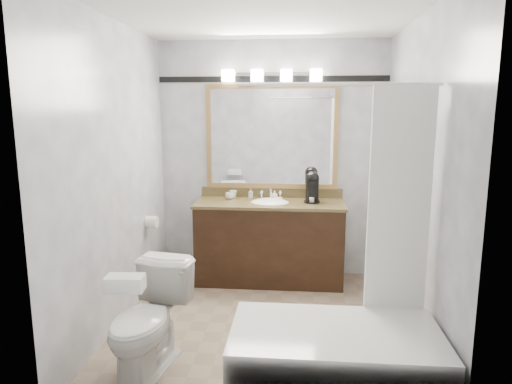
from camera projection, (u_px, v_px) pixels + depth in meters
room at (262, 178)px, 3.62m from camera, size 2.42×2.62×2.52m
vanity at (270, 240)px, 4.77m from camera, size 1.53×0.58×0.97m
mirror at (272, 137)px, 4.83m from camera, size 1.40×0.04×1.10m
vanity_light_bar at (272, 75)px, 4.67m from camera, size 1.02×0.14×0.12m
accent_stripe at (272, 79)px, 4.74m from camera, size 2.40×0.01×0.06m
bathtub at (338, 353)px, 2.87m from camera, size 1.30×0.75×1.96m
tp_roll at (152, 222)px, 4.48m from camera, size 0.11×0.12×0.12m
toilet at (148, 321)px, 3.11m from camera, size 0.53×0.79×0.74m
tissue_box at (125, 283)px, 2.67m from camera, size 0.23×0.14×0.09m
coffee_maker at (312, 186)px, 4.67m from camera, size 0.16×0.21×0.31m
cup_left at (230, 196)px, 4.83m from camera, size 0.09×0.09×0.07m
cup_right at (233, 194)px, 4.93m from camera, size 0.11×0.11×0.08m
soap_bottle_a at (251, 193)px, 4.92m from camera, size 0.04×0.04×0.10m
soap_bottle_b at (274, 195)px, 4.84m from camera, size 0.07×0.07×0.09m
soap_bar at (278, 199)px, 4.80m from camera, size 0.09×0.07×0.03m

